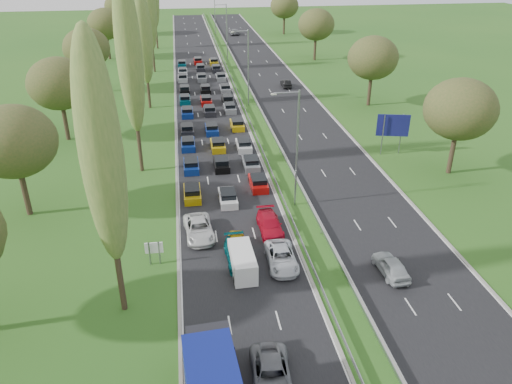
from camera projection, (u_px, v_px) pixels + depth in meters
ground at (247, 102)px, 84.00m from camera, size 260.00×260.00×0.00m
near_carriageway at (206, 99)px, 85.31m from camera, size 10.50×215.00×0.04m
far_carriageway at (283, 96)px, 87.11m from camera, size 10.50×215.00×0.04m
central_reservation at (245, 94)px, 85.96m from camera, size 2.36×215.00×0.32m
lamp_columns at (248, 69)px, 79.52m from camera, size 0.18×140.18×12.00m
poplar_row at (138, 41)px, 65.83m from camera, size 2.80×127.80×22.44m
woodland_left at (53, 91)px, 61.67m from camera, size 8.00×166.00×11.10m
woodland_right at (394, 70)px, 71.37m from camera, size 8.00×153.00×11.10m
traffic_queue_fill at (208, 106)px, 80.45m from camera, size 9.10×69.66×0.80m
near_car_2 at (199, 229)px, 45.56m from camera, size 2.89×5.57×1.50m
near_car_6 at (272, 376)px, 30.22m from camera, size 2.80×5.44×1.47m
near_car_7 at (238, 254)px, 41.97m from camera, size 2.23×5.08×1.45m
near_car_8 at (237, 244)px, 43.37m from camera, size 1.79×3.95×1.32m
near_car_10 at (281, 257)px, 41.50m from camera, size 2.49×5.20×1.43m
near_car_11 at (270, 224)px, 46.32m from camera, size 2.10×5.06×1.46m
far_car_0 at (391, 266)px, 40.37m from camera, size 2.01×4.49×1.50m
far_car_1 at (286, 83)px, 91.84m from camera, size 1.43×4.09×1.35m
far_car_2 at (234, 32)px, 142.78m from camera, size 2.59×5.61×1.56m
white_van_rear at (242, 260)px, 40.76m from camera, size 1.83×4.66×1.88m
info_sign at (154, 250)px, 41.35m from camera, size 1.50×0.16×2.10m
direction_sign at (393, 127)px, 61.90m from camera, size 3.91×1.04×5.20m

